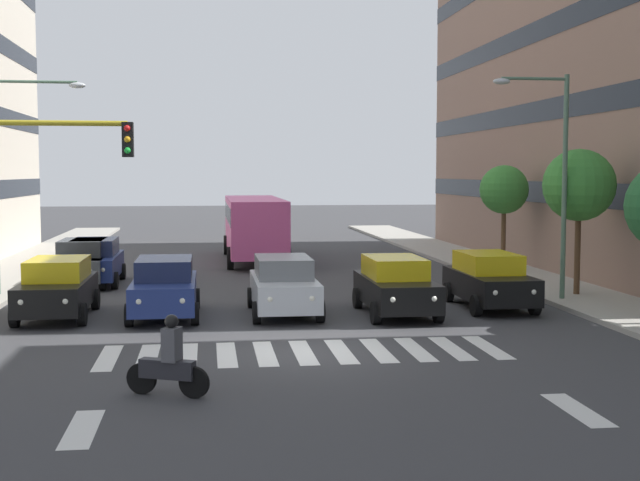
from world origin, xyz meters
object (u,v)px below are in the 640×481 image
at_px(car_0, 489,280).
at_px(street_tree_1, 579,186).
at_px(car_1, 395,285).
at_px(street_lamp_right, 10,162).
at_px(car_3, 165,287).
at_px(car_4, 57,287).
at_px(car_2, 284,285).
at_px(car_row2_1, 94,261).
at_px(motorcycle_with_rider, 169,363).
at_px(bus_behind_traffic, 254,222).
at_px(car_row2_0, 83,262).
at_px(street_tree_2, 504,190).
at_px(street_lamp_left, 554,164).

distance_m(car_0, street_tree_1, 4.88).
xyz_separation_m(car_1, street_lamp_right, (12.03, -5.01, 3.71)).
relative_size(car_3, street_tree_1, 0.91).
bearing_deg(car_4, car_3, 174.44).
distance_m(car_2, car_row2_1, 10.15).
height_order(car_2, street_lamp_right, street_lamp_right).
distance_m(car_4, motorcycle_with_rider, 10.05).
distance_m(bus_behind_traffic, motorcycle_with_rider, 25.01).
xyz_separation_m(car_row2_0, car_row2_1, (-0.40, -0.25, 0.00)).
height_order(bus_behind_traffic, street_lamp_right, street_lamp_right).
bearing_deg(bus_behind_traffic, street_tree_1, 126.15).
bearing_deg(car_0, car_3, 2.10).
bearing_deg(car_3, car_0, -177.90).
bearing_deg(street_tree_1, bus_behind_traffic, -53.85).
xyz_separation_m(bus_behind_traffic, street_tree_1, (-10.08, 13.80, 1.93)).
distance_m(car_row2_0, bus_behind_traffic, 10.77).
height_order(car_row2_0, bus_behind_traffic, bus_behind_traffic).
relative_size(car_2, street_lamp_right, 0.61).
distance_m(car_0, car_row2_1, 14.93).
bearing_deg(bus_behind_traffic, street_lamp_right, 52.21).
distance_m(car_row2_0, street_tree_2, 17.48).
relative_size(street_tree_1, street_tree_2, 1.11).
bearing_deg(car_3, car_row2_0, -65.74).
bearing_deg(car_0, car_2, 3.60).
height_order(car_2, street_tree_2, street_tree_2).
height_order(bus_behind_traffic, street_lamp_left, street_lamp_left).
height_order(car_3, street_lamp_right, street_lamp_right).
height_order(car_4, street_lamp_left, street_lamp_left).
relative_size(car_4, car_row2_1, 1.00).
height_order(car_1, street_tree_1, street_tree_1).
height_order(street_lamp_right, street_tree_1, street_lamp_right).
relative_size(motorcycle_with_rider, street_lamp_right, 0.22).
height_order(bus_behind_traffic, motorcycle_with_rider, bus_behind_traffic).
xyz_separation_m(car_row2_0, bus_behind_traffic, (-6.89, -8.22, 0.97)).
relative_size(car_1, car_4, 1.00).
relative_size(car_3, street_lamp_right, 0.61).
xyz_separation_m(car_1, motorcycle_with_rider, (6.29, 8.53, -0.24)).
relative_size(car_row2_1, street_tree_2, 1.01).
bearing_deg(bus_behind_traffic, motorcycle_with_rider, 83.12).
relative_size(street_lamp_left, street_tree_2, 1.64).
relative_size(car_row2_0, street_lamp_left, 0.62).
bearing_deg(car_row2_0, car_row2_1, -148.03).
bearing_deg(car_3, car_2, 179.32).
distance_m(bus_behind_traffic, street_tree_2, 12.03).
xyz_separation_m(car_4, car_row2_0, (0.29, -7.21, 0.00)).
height_order(car_1, street_lamp_left, street_lamp_left).
height_order(car_4, car_row2_1, same).
xyz_separation_m(car_2, street_tree_2, (-10.26, -9.71, 2.60)).
relative_size(car_4, street_lamp_left, 0.62).
height_order(car_row2_0, street_tree_2, street_tree_2).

